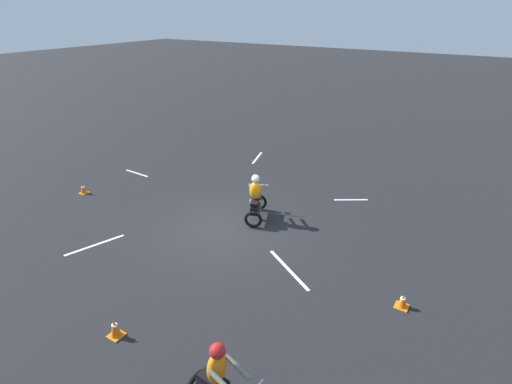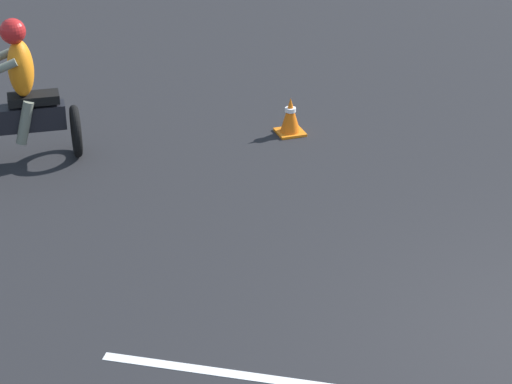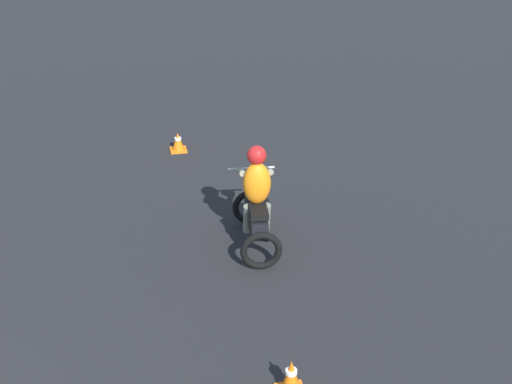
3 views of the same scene
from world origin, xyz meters
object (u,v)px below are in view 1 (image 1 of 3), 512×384
at_px(traffic_cone_far_right, 115,328).
at_px(traffic_cone_far_center, 83,189).
at_px(motorcycle_rider_foreground, 256,200).
at_px(traffic_cone_near_right, 402,301).

xyz_separation_m(traffic_cone_far_right, traffic_cone_far_center, (7.05, -4.39, -0.03)).
bearing_deg(motorcycle_rider_foreground, traffic_cone_far_center, 171.60).
height_order(motorcycle_rider_foreground, traffic_cone_near_right, motorcycle_rider_foreground).
relative_size(motorcycle_rider_foreground, traffic_cone_far_center, 4.25).
height_order(motorcycle_rider_foreground, traffic_cone_far_right, motorcycle_rider_foreground).
bearing_deg(traffic_cone_far_right, traffic_cone_near_right, -139.91).
relative_size(traffic_cone_far_right, traffic_cone_far_center, 1.16).
height_order(traffic_cone_near_right, traffic_cone_far_center, traffic_cone_far_center).
xyz_separation_m(motorcycle_rider_foreground, traffic_cone_far_right, (-0.23, 6.25, -0.51)).
height_order(traffic_cone_near_right, traffic_cone_far_right, traffic_cone_far_right).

